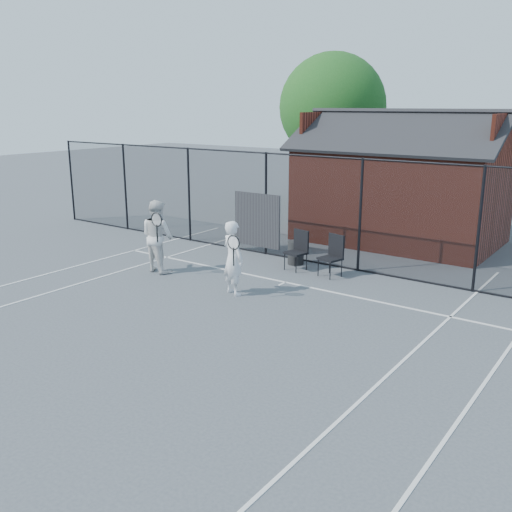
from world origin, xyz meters
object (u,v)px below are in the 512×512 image
Objects in this scene: clubhouse at (401,191)px; player_front at (233,258)px; chair_left at (330,257)px; waste_bin at (296,253)px; player_back at (158,236)px; chair_right at (296,251)px.

player_front is at bearing -97.77° from clubhouse.
chair_left reaches higher than waste_bin.
clubhouse is 3.40× the size of player_back.
chair_right is at bearing -165.08° from chair_left.
chair_right is (0.12, 2.56, -0.36)m from player_front.
chair_right is (2.91, 2.22, -0.44)m from player_back.
waste_bin is at bearing 46.25° from player_back.
clubhouse is at bearing 74.68° from waste_bin.
waste_bin is at bearing 93.49° from player_front.
player_front is at bearing -82.18° from chair_right.
chair_left is (0.14, -4.90, -1.08)m from clubhouse.
chair_left reaches higher than chair_right.
player_back reaches higher than chair_left.
player_back is 4.55m from chair_left.
player_front reaches higher than chair_left.
waste_bin is at bearing -105.32° from clubhouse.
player_front is at bearing -99.45° from chair_left.
player_front reaches higher than waste_bin.
player_back is at bearing -133.75° from waste_bin.
clubhouse reaches higher than player_back.
clubhouse is 8.10m from player_back.
player_back is 3.68m from chair_right.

